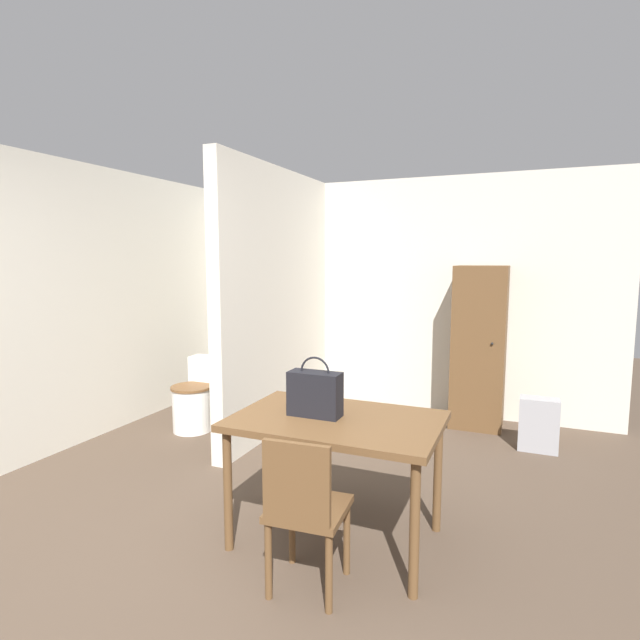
{
  "coord_description": "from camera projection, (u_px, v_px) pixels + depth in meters",
  "views": [
    {
      "loc": [
        1.62,
        -1.62,
        1.65
      ],
      "look_at": [
        0.21,
        1.75,
        1.2
      ],
      "focal_mm": 28.0,
      "sensor_mm": 36.0,
      "label": 1
    }
  ],
  "objects": [
    {
      "name": "space_heater",
      "position": [
        539.0,
        424.0,
        4.31
      ],
      "size": [
        0.32,
        0.18,
        0.46
      ],
      "color": "#9E9EA3",
      "rests_on": "ground_plane"
    },
    {
      "name": "wall_left",
      "position": [
        96.0,
        302.0,
        4.66
      ],
      "size": [
        0.12,
        4.7,
        2.5
      ],
      "color": "beige",
      "rests_on": "ground_plane"
    },
    {
      "name": "handbag",
      "position": [
        315.0,
        393.0,
        2.89
      ],
      "size": [
        0.31,
        0.13,
        0.35
      ],
      "color": "black",
      "rests_on": "dining_table"
    },
    {
      "name": "wall_back",
      "position": [
        372.0,
        295.0,
        5.59
      ],
      "size": [
        5.1,
        0.12,
        2.5
      ],
      "color": "beige",
      "rests_on": "ground_plane"
    },
    {
      "name": "wooden_cabinet",
      "position": [
        479.0,
        347.0,
        4.9
      ],
      "size": [
        0.49,
        0.49,
        1.59
      ],
      "color": "brown",
      "rests_on": "ground_plane"
    },
    {
      "name": "partition_wall",
      "position": [
        278.0,
        301.0,
        4.8
      ],
      "size": [
        0.12,
        2.12,
        2.5
      ],
      "color": "beige",
      "rests_on": "ground_plane"
    },
    {
      "name": "wooden_chair",
      "position": [
        305.0,
        508.0,
        2.43
      ],
      "size": [
        0.39,
        0.39,
        0.82
      ],
      "rotation": [
        0.0,
        0.0,
        0.07
      ],
      "color": "brown",
      "rests_on": "ground_plane"
    },
    {
      "name": "ground_plane",
      "position": [
        133.0,
        618.0,
        2.31
      ],
      "size": [
        16.0,
        16.0,
        0.0
      ],
      "primitive_type": "plane",
      "color": "#4C3D30"
    },
    {
      "name": "toilet",
      "position": [
        195.0,
        400.0,
        4.85
      ],
      "size": [
        0.39,
        0.54,
        0.68
      ],
      "color": "white",
      "rests_on": "ground_plane"
    },
    {
      "name": "dining_table",
      "position": [
        337.0,
        431.0,
        2.88
      ],
      "size": [
        1.18,
        0.78,
        0.75
      ],
      "color": "brown",
      "rests_on": "ground_plane"
    }
  ]
}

